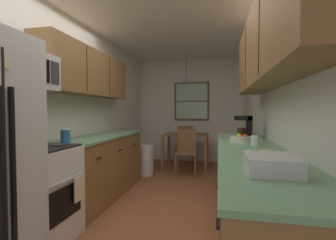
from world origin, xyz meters
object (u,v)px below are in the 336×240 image
(storage_canister, at_px, (65,136))
(coffee_maker, at_px, (245,126))
(dining_table, at_px, (186,139))
(trash_bin, at_px, (146,160))
(dining_chair_near, at_px, (186,150))
(dining_chair_far, at_px, (186,142))
(stove_range, at_px, (36,194))
(fruit_bowl, at_px, (240,138))
(dish_rack, at_px, (271,164))
(microwave_over_range, at_px, (23,70))
(mug_spare, at_px, (255,140))
(mug_by_coffeemaker, at_px, (266,156))

(storage_canister, bearing_deg, coffee_maker, 24.70)
(dining_table, distance_m, trash_bin, 1.08)
(dining_chair_near, bearing_deg, dining_chair_far, 98.45)
(stove_range, bearing_deg, fruit_bowl, 26.93)
(dining_chair_near, relative_size, dish_rack, 2.65)
(microwave_over_range, bearing_deg, trash_bin, 80.88)
(dining_chair_near, bearing_deg, dining_table, 98.68)
(storage_canister, bearing_deg, dining_table, 70.74)
(dining_table, xyz_separation_m, trash_bin, (-0.69, -0.76, -0.34))
(coffee_maker, height_order, dish_rack, coffee_maker)
(trash_bin, height_order, fruit_bowl, fruit_bowl)
(dining_chair_near, height_order, fruit_bowl, fruit_bowl)
(dining_table, bearing_deg, coffee_maker, -61.03)
(microwave_over_range, xyz_separation_m, mug_spare, (2.17, 0.68, -0.69))
(mug_by_coffeemaker, xyz_separation_m, dish_rack, (-0.03, -0.27, 0.01))
(microwave_over_range, distance_m, dining_table, 3.62)
(stove_range, bearing_deg, dining_table, 73.38)
(mug_by_coffeemaker, distance_m, mug_spare, 0.86)
(dining_chair_far, bearing_deg, microwave_over_range, -104.71)
(storage_canister, bearing_deg, dining_chair_far, 75.06)
(dining_chair_near, bearing_deg, microwave_over_range, -113.47)
(stove_range, bearing_deg, mug_by_coffeemaker, -5.02)
(microwave_over_range, xyz_separation_m, trash_bin, (0.41, 2.54, -1.34))
(microwave_over_range, height_order, mug_spare, microwave_over_range)
(dining_table, bearing_deg, dish_rack, -75.11)
(dining_table, height_order, storage_canister, storage_canister)
(dining_chair_far, height_order, trash_bin, dining_chair_far)
(trash_bin, bearing_deg, fruit_bowl, -43.42)
(dish_rack, bearing_deg, stove_range, 167.28)
(storage_canister, distance_m, dish_rack, 2.19)
(stove_range, relative_size, trash_bin, 1.86)
(microwave_over_range, bearing_deg, coffee_maker, 33.17)
(coffee_maker, distance_m, mug_by_coffeemaker, 1.58)
(dining_chair_near, bearing_deg, fruit_bowl, -63.62)
(mug_by_coffeemaker, height_order, fruit_bowl, fruit_bowl)
(dining_table, xyz_separation_m, dining_chair_far, (-0.08, 0.57, -0.13))
(mug_spare, distance_m, fruit_bowl, 0.32)
(storage_canister, height_order, coffee_maker, coffee_maker)
(mug_by_coffeemaker, height_order, mug_spare, mug_spare)
(dining_chair_near, relative_size, storage_canister, 5.58)
(dining_chair_far, height_order, dish_rack, dish_rack)
(dining_chair_far, xyz_separation_m, trash_bin, (-0.61, -1.33, -0.20))
(stove_range, distance_m, storage_canister, 0.69)
(dining_chair_far, bearing_deg, coffee_maker, -65.34)
(dining_chair_near, bearing_deg, trash_bin, -166.23)
(dining_table, relative_size, fruit_bowl, 4.06)
(stove_range, xyz_separation_m, coffee_maker, (2.03, 1.40, 0.58))
(storage_canister, xyz_separation_m, mug_by_coffeemaker, (2.01, -0.64, -0.04))
(stove_range, bearing_deg, trash_bin, 83.39)
(dining_chair_far, bearing_deg, mug_spare, -70.11)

